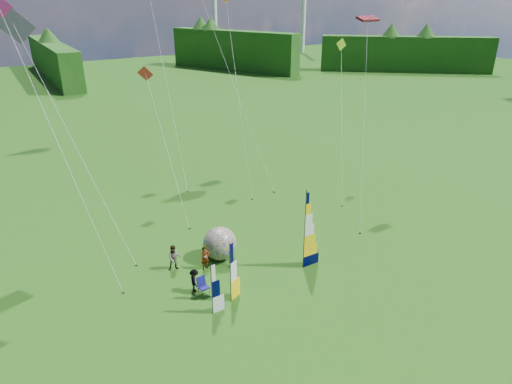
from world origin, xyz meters
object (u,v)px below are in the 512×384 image
bol_inflatable (220,243)px  spectator_a (205,258)px  side_banner_far (212,290)px  spectator_b (174,258)px  feather_banner_main (305,232)px  spectator_d (213,245)px  camp_chair (204,286)px  kite_whale (228,59)px  side_banner_left (230,274)px  spectator_c (194,281)px

bol_inflatable → spectator_a: bearing=-155.2°
side_banner_far → spectator_b: (-0.14, 5.44, -0.74)m
feather_banner_main → side_banner_far: (-7.30, -1.17, -1.12)m
spectator_a → spectator_d: 1.56m
camp_chair → kite_whale: 23.26m
side_banner_far → spectator_b: side_banner_far is taller
camp_chair → spectator_d: bearing=47.6°
side_banner_left → bol_inflatable: (1.63, 4.64, -0.79)m
spectator_a → bol_inflatable: bearing=18.7°
spectator_a → camp_chair: (-1.29, -2.48, -0.27)m
side_banner_far → kite_whale: size_ratio=0.15×
feather_banner_main → kite_whale: (4.21, 18.20, 8.51)m
spectator_d → kite_whale: kite_whale is taller
side_banner_far → spectator_c: bearing=87.1°
spectator_b → spectator_d: 2.88m
side_banner_far → spectator_b: 5.49m
bol_inflatable → spectator_b: (-3.23, 0.31, -0.27)m
bol_inflatable → kite_whale: size_ratio=0.10×
spectator_b → kite_whale: (11.65, 13.93, 10.37)m
feather_banner_main → side_banner_far: size_ratio=1.68×
camp_chair → kite_whale: (11.15, 17.38, 10.71)m
feather_banner_main → side_banner_left: 5.93m
feather_banner_main → side_banner_far: 7.48m
side_banner_far → spectator_d: (2.75, 5.56, -0.71)m
spectator_a → camp_chair: spectator_a is taller
bol_inflatable → spectator_a: size_ratio=1.41×
bol_inflatable → spectator_a: (-1.45, -0.67, -0.34)m
bol_inflatable → spectator_b: 3.26m
side_banner_left → spectator_d: side_banner_left is taller
side_banner_left → feather_banner_main: bearing=-15.6°
bol_inflatable → spectator_c: bearing=-139.9°
kite_whale → side_banner_left: bearing=-132.3°
spectator_a → spectator_c: bearing=-136.5°
spectator_d → camp_chair: (-2.38, -3.58, -0.37)m
spectator_c → camp_chair: (0.35, -0.56, -0.20)m
bol_inflatable → spectator_d: bearing=129.0°
side_banner_left → kite_whale: 23.32m
side_banner_far → kite_whale: kite_whale is taller
spectator_d → bol_inflatable: bearing=145.3°
side_banner_left → spectator_a: 4.13m
side_banner_far → spectator_c: 2.69m
spectator_d → camp_chair: size_ratio=1.65×
bol_inflatable → camp_chair: size_ratio=2.08×
side_banner_left → side_banner_far: (-1.46, -0.49, -0.32)m
camp_chair → side_banner_far: bearing=-109.1°
spectator_d → camp_chair: bearing=72.7°
feather_banner_main → spectator_c: 7.68m
spectator_d → kite_whale: bearing=-106.1°
kite_whale → spectator_a: bearing=-137.8°
side_banner_left → kite_whale: kite_whale is taller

